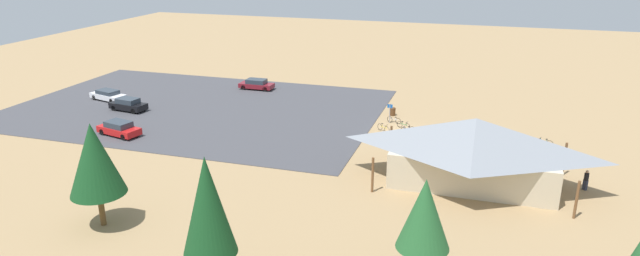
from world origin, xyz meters
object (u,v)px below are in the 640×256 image
car_black_mid_lot (128,104)px  lot_sign (390,110)px  pine_west (95,159)px  car_maroon_front_row (257,84)px  bicycle_teal_back_row (544,143)px  trash_bin (393,112)px  bicycle_green_edge_south (404,125)px  bicycle_purple_lone_west (516,146)px  bicycle_white_front_row (394,120)px  pine_east (424,214)px  visitor_crossing_yard (586,180)px  bike_pavilion (474,148)px  car_white_end_stall (108,95)px  bicycle_blue_yard_front (407,130)px  bicycle_yellow_yard_right (383,128)px  car_red_second_row (119,128)px  pine_far_east (208,206)px  bicycle_red_lone_east (491,136)px  bicycle_silver_trailside (429,135)px

car_black_mid_lot → lot_sign: bearing=-171.3°
pine_west → car_maroon_front_row: 37.40m
lot_sign → car_black_mid_lot: 30.04m
bicycle_teal_back_row → trash_bin: bearing=-19.8°
bicycle_green_edge_south → car_maroon_front_row: bearing=-25.6°
bicycle_purple_lone_west → bicycle_white_front_row: bearing=-20.1°
pine_east → visitor_crossing_yard: pine_east is taller
bike_pavilion → bicycle_green_edge_south: bike_pavilion is taller
car_white_end_stall → bicycle_blue_yard_front: bearing=177.9°
bicycle_yellow_yard_right → car_red_second_row: car_red_second_row is taller
pine_east → bicycle_yellow_yard_right: 26.47m
bicycle_white_front_row → car_red_second_row: 28.59m
bike_pavilion → pine_west: 28.22m
pine_far_east → bicycle_purple_lone_west: 33.48m
bicycle_yellow_yard_right → car_maroon_front_row: bearing=-31.3°
bicycle_white_front_row → bicycle_red_lone_east: 10.38m
bike_pavilion → bicycle_blue_yard_front: bearing=-57.3°
bicycle_blue_yard_front → pine_west: bearing=55.6°
car_white_end_stall → car_black_mid_lot: car_black_mid_lot is taller
lot_sign → bicycle_green_edge_south: 2.46m
visitor_crossing_yard → bicycle_red_lone_east: bearing=-53.6°
bicycle_blue_yard_front → car_white_end_stall: size_ratio=0.28×
lot_sign → visitor_crossing_yard: bearing=145.9°
trash_bin → bicycle_blue_yard_front: 6.23m
pine_west → bicycle_green_edge_south: size_ratio=4.98×
pine_far_east → bicycle_green_edge_south: 32.51m
pine_far_east → car_maroon_front_row: bearing=-69.6°
bike_pavilion → car_maroon_front_row: bike_pavilion is taller
bicycle_yellow_yard_right → bicycle_purple_lone_west: (-12.95, 1.45, -0.01)m
trash_bin → lot_sign: 2.96m
bicycle_teal_back_row → bicycle_blue_yard_front: (13.11, 0.11, -0.01)m
trash_bin → pine_west: size_ratio=0.12×
bicycle_blue_yard_front → bicycle_green_edge_south: bearing=-68.6°
pine_west → bicycle_teal_back_row: bearing=-140.2°
trash_bin → bicycle_blue_yard_front: (-2.49, 5.72, -0.07)m
pine_west → car_white_end_stall: pine_west is taller
pine_east → bicycle_green_edge_south: (5.23, -26.84, -3.90)m
bike_pavilion → car_white_end_stall: bearing=-15.2°
car_white_end_stall → bike_pavilion: bearing=164.8°
bicycle_silver_trailside → car_black_mid_lot: car_black_mid_lot is taller
lot_sign → pine_west: pine_west is taller
bicycle_teal_back_row → pine_far_east: bearing=57.4°
bicycle_blue_yard_front → bicycle_silver_trailside: 2.49m
bicycle_yellow_yard_right → bicycle_purple_lone_west: 13.03m
bicycle_white_front_row → bicycle_blue_yard_front: 3.56m
lot_sign → bicycle_blue_yard_front: size_ratio=1.59×
lot_sign → bicycle_blue_yard_front: (-2.36, 2.92, -1.03)m
car_red_second_row → bicycle_blue_yard_front: bearing=-161.6°
bike_pavilion → bicycle_silver_trailside: size_ratio=9.01×
bicycle_teal_back_row → car_maroon_front_row: (34.84, -11.57, 0.33)m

